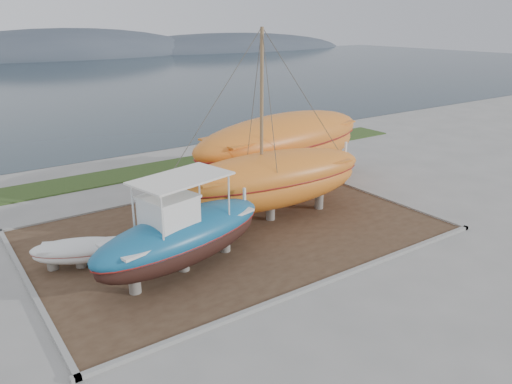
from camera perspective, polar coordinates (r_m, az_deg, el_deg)
ground at (r=20.65m, az=3.64°, el=-8.16°), size 140.00×140.00×0.00m
dirt_patch at (r=23.57m, az=-2.44°, el=-4.43°), size 18.00×12.00×0.06m
curb_frame at (r=23.56m, az=-2.44°, el=-4.33°), size 18.60×12.60×0.15m
grass_strip at (r=33.27m, az=-13.21°, el=2.25°), size 44.00×3.00×0.08m
blue_caique at (r=19.38m, az=-8.49°, el=-3.79°), size 8.33×4.23×3.84m
white_dinghy at (r=21.20m, az=-19.45°, el=-6.67°), size 4.01×2.80×1.13m
orange_sailboat at (r=23.42m, az=1.76°, el=7.19°), size 10.61×3.86×9.08m
orange_bare_hull at (r=29.11m, az=3.05°, el=4.61°), size 13.11×5.64×4.16m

